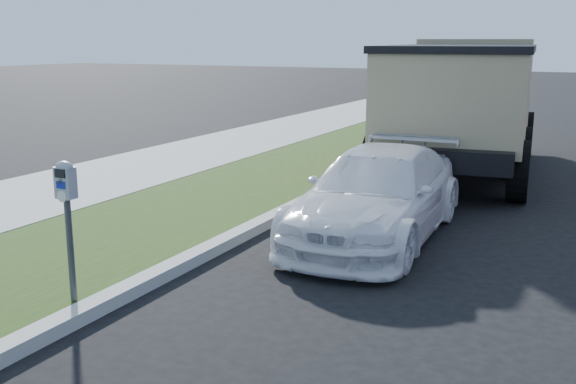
% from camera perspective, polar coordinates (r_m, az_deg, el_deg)
% --- Properties ---
extents(ground, '(120.00, 120.00, 0.00)m').
position_cam_1_polar(ground, '(7.22, 6.55, -10.45)').
color(ground, black).
rests_on(ground, ground).
extents(streetside, '(6.12, 50.00, 0.15)m').
position_cam_1_polar(streetside, '(11.67, -16.37, -1.49)').
color(streetside, '#98988F').
rests_on(streetside, ground).
extents(parking_meter, '(0.21, 0.15, 1.50)m').
position_cam_1_polar(parking_meter, '(7.25, -18.22, -0.71)').
color(parking_meter, '#3F4247').
rests_on(parking_meter, ground).
extents(white_wagon, '(1.96, 4.49, 1.28)m').
position_cam_1_polar(white_wagon, '(9.85, 7.61, -0.22)').
color(white_wagon, white).
rests_on(white_wagon, ground).
extents(dump_truck, '(3.58, 7.54, 2.86)m').
position_cam_1_polar(dump_truck, '(15.49, 14.73, 7.79)').
color(dump_truck, black).
rests_on(dump_truck, ground).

